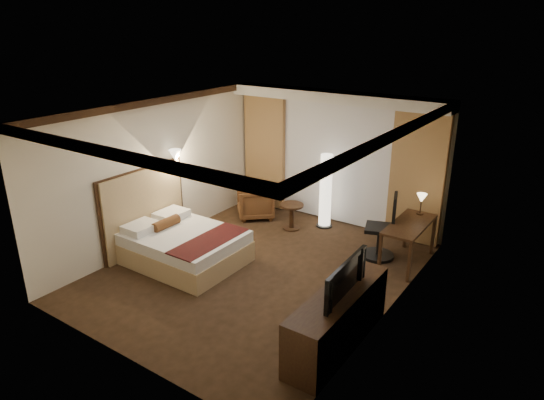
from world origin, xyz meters
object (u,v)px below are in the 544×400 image
Objects in this scene: bed at (185,247)px; desk at (408,243)px; armchair at (255,201)px; floor_lamp at (326,191)px; television at (338,270)px; side_table at (292,217)px; office_chair at (380,226)px; dresser at (338,319)px.

bed is 3.83m from desk.
floor_lamp is at bearing 62.78° from armchair.
side_table is at bearing 38.90° from television.
desk is (3.41, -0.22, 0.00)m from armchair.
bed is 3.36m from television.
bed is 1.45× the size of desk.
side_table is at bearing -134.92° from floor_lamp.
side_table is 0.34× the size of floor_lamp.
armchair is at bearing 174.62° from side_table.
office_chair reaches higher than side_table.
side_table is at bearing 42.30° from armchair.
office_chair reaches higher than television.
dresser is (0.05, -2.70, 0.01)m from desk.
television is at bearing 7.27° from armchair.
dresser is 0.70m from television.
television is at bearing -97.75° from office_chair.
dresser reaches higher than armchair.
armchair is 0.68× the size of television.
bed is at bearing -161.20° from office_chair.
floor_lamp is at bearing 162.40° from desk.
desk is 2.79m from television.
side_table is at bearing 71.55° from bed.
floor_lamp reaches higher than armchair.
side_table is 1.97m from office_chair.
dresser reaches higher than desk.
desk is at bearing 33.72° from bed.
desk is at bearing -1.61° from television.
floor_lamp is (1.46, 0.40, 0.39)m from armchair.
desk is 2.70m from dresser.
side_table is 0.27× the size of dresser.
side_table is 0.40× the size of desk.
dresser is (0.55, -2.65, -0.22)m from office_chair.
bed is 1.24× the size of floor_lamp.
armchair is (-0.23, 2.35, 0.09)m from bed.
office_chair is (1.93, -0.18, 0.33)m from side_table.
television is at bearing -180.00° from dresser.
armchair reaches higher than bed.
floor_lamp is 3.87m from television.
television reaches higher than side_table.
dresser is at bearing -97.13° from office_chair.
television is at bearing -59.32° from floor_lamp.
floor_lamp is 1.28× the size of office_chair.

